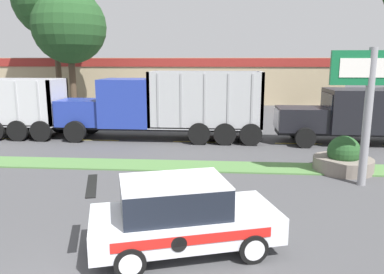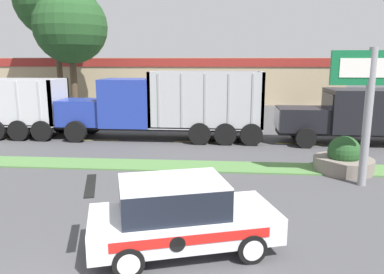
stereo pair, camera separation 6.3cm
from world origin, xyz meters
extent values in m
cube|color=#517F42|center=(0.00, 9.71, 0.03)|extent=(120.00, 1.56, 0.06)
cube|color=yellow|center=(-9.44, 14.49, 0.00)|extent=(2.40, 0.14, 0.01)
cube|color=yellow|center=(-4.04, 14.49, 0.00)|extent=(2.40, 0.14, 0.01)
cube|color=yellow|center=(1.36, 14.49, 0.00)|extent=(2.40, 0.14, 0.01)
cube|color=yellow|center=(6.76, 14.49, 0.00)|extent=(2.40, 0.14, 0.01)
cube|color=black|center=(-0.70, 15.08, 0.66)|extent=(11.04, 1.37, 0.18)
cube|color=#23389E|center=(-4.99, 15.08, 1.45)|extent=(2.45, 2.04, 1.40)
cube|color=#B7B7BC|center=(-6.25, 15.08, 1.45)|extent=(0.06, 1.74, 1.19)
cube|color=#23389E|center=(-2.44, 15.08, 2.02)|extent=(2.66, 2.49, 2.54)
cube|color=black|center=(-3.78, 15.08, 2.46)|extent=(0.04, 2.12, 1.14)
cylinder|color=silver|center=(-1.01, 14.27, 2.62)|extent=(0.14, 0.14, 1.21)
cube|color=#ADADB2|center=(1.86, 15.08, 0.81)|extent=(5.93, 2.49, 0.12)
cube|color=#ADADB2|center=(-1.03, 15.08, 2.25)|extent=(0.16, 2.49, 2.89)
cube|color=#ADADB2|center=(4.74, 15.08, 2.25)|extent=(0.16, 2.49, 2.89)
cube|color=#ADADB2|center=(1.86, 13.91, 2.25)|extent=(5.93, 0.16, 2.89)
cube|color=#ADADB2|center=(1.86, 16.24, 2.25)|extent=(5.93, 0.16, 2.89)
cube|color=#99999E|center=(-0.51, 13.81, 2.25)|extent=(0.10, 0.04, 2.75)
cube|color=#99999E|center=(0.67, 13.81, 2.25)|extent=(0.10, 0.04, 2.75)
cube|color=#99999E|center=(1.86, 13.81, 2.25)|extent=(0.10, 0.04, 2.75)
cube|color=#99999E|center=(3.04, 13.81, 2.25)|extent=(0.10, 0.04, 2.75)
cube|color=#99999E|center=(4.23, 13.81, 2.25)|extent=(0.10, 0.04, 2.75)
cylinder|color=black|center=(-4.99, 13.85, 0.57)|extent=(1.14, 0.30, 1.14)
cylinder|color=black|center=(-4.99, 16.30, 0.57)|extent=(1.14, 0.30, 1.14)
cylinder|color=black|center=(4.22, 13.85, 0.57)|extent=(1.14, 0.30, 1.14)
cylinder|color=black|center=(4.22, 16.30, 0.57)|extent=(1.14, 0.30, 1.14)
cylinder|color=black|center=(2.90, 13.85, 0.57)|extent=(1.14, 0.30, 1.14)
cylinder|color=black|center=(2.90, 16.30, 0.57)|extent=(1.14, 0.30, 1.14)
cylinder|color=black|center=(1.59, 13.85, 0.57)|extent=(1.14, 0.30, 1.14)
cylinder|color=black|center=(1.59, 16.30, 0.57)|extent=(1.14, 0.30, 1.14)
cube|color=black|center=(6.88, 14.77, 1.28)|extent=(2.50, 2.04, 1.19)
cube|color=#B7B7BC|center=(5.60, 14.77, 1.28)|extent=(0.06, 1.74, 1.01)
cube|color=black|center=(9.77, 14.77, 1.76)|extent=(3.28, 2.49, 2.16)
cube|color=black|center=(8.11, 14.77, 2.14)|extent=(0.04, 2.12, 0.97)
cylinder|color=black|center=(6.88, 13.55, 0.50)|extent=(1.01, 0.30, 1.01)
cylinder|color=black|center=(6.88, 16.00, 0.50)|extent=(1.01, 0.30, 1.01)
cube|color=silver|center=(-9.30, 15.16, 0.80)|extent=(6.03, 2.45, 0.12)
cube|color=silver|center=(-6.37, 15.16, 2.03)|extent=(0.16, 2.45, 2.46)
cube|color=silver|center=(-9.30, 16.31, 2.03)|extent=(6.03, 0.16, 2.46)
cube|color=#B2B2B7|center=(-8.10, 13.92, 2.03)|extent=(0.10, 0.04, 2.34)
cube|color=#B2B2B7|center=(-6.89, 13.92, 2.03)|extent=(0.10, 0.04, 2.34)
cylinder|color=black|center=(-6.89, 13.96, 0.56)|extent=(1.12, 0.30, 1.12)
cylinder|color=black|center=(-6.89, 16.37, 0.56)|extent=(1.12, 0.30, 1.12)
cylinder|color=black|center=(-8.19, 13.96, 0.56)|extent=(1.12, 0.30, 1.12)
cylinder|color=black|center=(-8.19, 16.37, 0.56)|extent=(1.12, 0.30, 1.12)
cylinder|color=black|center=(-9.49, 16.37, 0.56)|extent=(1.12, 0.30, 1.12)
cube|color=silver|center=(1.95, 2.92, 0.63)|extent=(4.56, 3.03, 0.61)
cube|color=black|center=(1.71, 2.84, 1.28)|extent=(2.69, 2.25, 0.70)
cube|color=silver|center=(1.71, 2.84, 1.65)|extent=(2.69, 2.25, 0.04)
cube|color=black|center=(0.05, 2.32, 1.69)|extent=(0.64, 1.48, 0.03)
cube|color=red|center=(2.24, 2.02, 0.69)|extent=(3.20, 1.02, 0.21)
cylinder|color=black|center=(1.94, 1.93, 0.63)|extent=(0.32, 0.11, 0.33)
cylinder|color=black|center=(3.46, 2.46, 0.32)|extent=(0.68, 0.39, 0.65)
cylinder|color=silver|center=(3.49, 2.36, 0.32)|extent=(0.44, 0.15, 0.45)
cylinder|color=black|center=(2.92, 4.16, 0.32)|extent=(0.68, 0.39, 0.65)
cylinder|color=silver|center=(2.89, 4.26, 0.32)|extent=(0.44, 0.15, 0.45)
cylinder|color=black|center=(0.98, 1.68, 0.32)|extent=(0.68, 0.39, 0.65)
cylinder|color=silver|center=(1.01, 1.58, 0.32)|extent=(0.44, 0.15, 0.45)
cylinder|color=black|center=(0.45, 3.38, 0.32)|extent=(0.68, 0.39, 0.65)
cylinder|color=silver|center=(0.42, 3.48, 0.32)|extent=(0.44, 0.15, 0.45)
cylinder|color=gray|center=(7.64, 7.95, 2.34)|extent=(0.28, 0.28, 4.69)
cube|color=#146638|center=(7.64, 7.95, 4.02)|extent=(2.66, 0.16, 1.13)
cube|color=white|center=(7.64, 7.86, 4.02)|extent=(2.13, 0.02, 0.62)
cylinder|color=slate|center=(7.51, 9.63, 0.26)|extent=(2.26, 2.26, 0.53)
sphere|color=#234C23|center=(7.51, 9.63, 0.78)|extent=(1.24, 1.24, 1.24)
cube|color=tan|center=(-5.49, 37.61, 2.27)|extent=(39.52, 12.00, 4.53)
cube|color=maroon|center=(-5.49, 31.56, 4.08)|extent=(37.54, 0.10, 0.80)
cylinder|color=#473828|center=(-11.96, 27.95, 3.81)|extent=(0.51, 0.51, 7.62)
cylinder|color=#473828|center=(-10.03, 26.30, 2.68)|extent=(0.56, 0.56, 5.35)
sphere|color=#234C23|center=(-10.03, 26.30, 7.02)|extent=(6.08, 6.08, 6.08)
camera|label=1|loc=(2.76, -4.97, 4.26)|focal=35.00mm
camera|label=2|loc=(2.83, -4.96, 4.26)|focal=35.00mm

